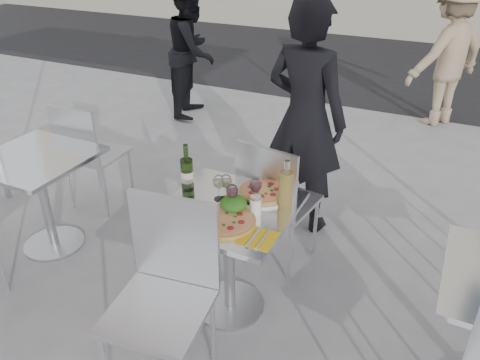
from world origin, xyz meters
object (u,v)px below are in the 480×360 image
at_px(wine_bottle, 187,173).
at_px(napkin_left, 163,219).
at_px(sugar_shaker, 256,205).
at_px(wineglass_red_a, 232,192).
at_px(carafe, 286,188).
at_px(pedestrian_b, 447,54).
at_px(chair_far, 274,196).
at_px(woman_diner, 305,119).
at_px(pizza_near, 225,221).
at_px(napkin_right, 258,238).
at_px(pedestrian_a, 192,51).
at_px(wineglass_white_a, 219,183).
at_px(salad_plate, 234,205).
at_px(side_chair_lfar, 87,149).
at_px(side_table_left, 40,183).
at_px(chair_near, 166,282).
at_px(wineglass_white_b, 226,182).
at_px(main_table, 229,238).
at_px(pizza_far, 263,192).
at_px(wineglass_red_b, 256,186).

height_order(wine_bottle, napkin_left, wine_bottle).
xyz_separation_m(sugar_shaker, wineglass_red_a, (-0.13, -0.02, 0.06)).
bearing_deg(carafe, pedestrian_b, 81.86).
height_order(chair_far, wineglass_red_a, chair_far).
bearing_deg(woman_diner, napkin_left, 89.70).
relative_size(pizza_near, carafe, 1.13).
distance_m(carafe, napkin_right, 0.36).
relative_size(pedestrian_a, wineglass_red_a, 10.08).
distance_m(pizza_near, wineglass_white_a, 0.27).
bearing_deg(salad_plate, side_chair_lfar, 160.25).
relative_size(pedestrian_b, wineglass_white_a, 10.61).
bearing_deg(carafe, sugar_shaker, -132.27).
bearing_deg(side_table_left, wineglass_red_a, -0.26).
bearing_deg(pizza_near, pedestrian_a, 123.66).
bearing_deg(woman_diner, side_chair_lfar, 31.86).
height_order(chair_near, pedestrian_a, pedestrian_a).
relative_size(chair_far, sugar_shaker, 9.05).
relative_size(pedestrian_b, wineglass_white_b, 10.61).
bearing_deg(woman_diner, wineglass_white_b, 96.40).
bearing_deg(napkin_left, pedestrian_a, 117.79).
distance_m(pizza_near, sugar_shaker, 0.19).
bearing_deg(wineglass_white_a, chair_far, 69.39).
relative_size(main_table, sugar_shaker, 7.01).
height_order(main_table, woman_diner, woman_diner).
xyz_separation_m(chair_near, salad_plate, (0.11, 0.53, 0.18)).
bearing_deg(pizza_far, sugar_shaker, -78.59).
height_order(chair_near, wineglass_red_a, chair_near).
bearing_deg(napkin_left, sugar_shaker, 32.92).
xyz_separation_m(main_table, woman_diner, (0.05, 1.14, 0.35)).
distance_m(chair_far, napkin_right, 0.75).
bearing_deg(chair_near, salad_plate, 70.97).
xyz_separation_m(chair_far, pedestrian_a, (-2.06, 2.42, 0.22)).
bearing_deg(main_table, napkin_left, -133.92).
xyz_separation_m(side_table_left, pedestrian_a, (-0.49, 2.92, 0.26)).
relative_size(side_chair_lfar, wineglass_red_a, 5.96).
distance_m(chair_near, pizza_far, 0.80).
relative_size(woman_diner, napkin_right, 8.88).
distance_m(chair_far, carafe, 0.51).
distance_m(pizza_near, wineglass_red_b, 0.28).
distance_m(pizza_far, wineglass_red_b, 0.14).
xyz_separation_m(wine_bottle, carafe, (0.59, 0.07, 0.00)).
distance_m(pedestrian_b, pizza_near, 4.14).
xyz_separation_m(chair_near, woman_diner, (0.12, 1.69, 0.28)).
bearing_deg(wineglass_white_a, main_table, -31.96).
xyz_separation_m(chair_near, wineglass_red_b, (0.18, 0.66, 0.25)).
bearing_deg(pizza_far, main_table, -119.38).
bearing_deg(wineglass_red_b, pizza_near, -103.86).
height_order(woman_diner, carafe, woman_diner).
bearing_deg(wine_bottle, sugar_shaker, -7.47).
xyz_separation_m(chair_far, sugar_shaker, (0.08, -0.49, 0.23)).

